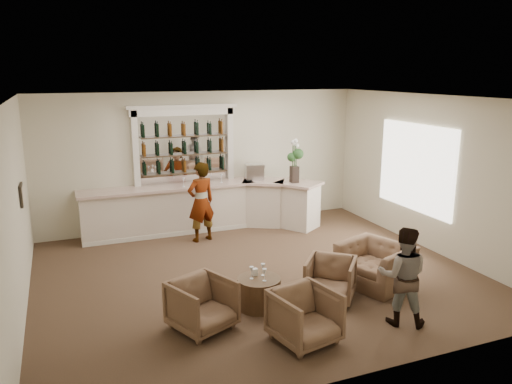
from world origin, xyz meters
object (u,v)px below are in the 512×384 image
sommelier (201,202)px  armchair_left (202,305)px  cocktail_table (259,293)px  espresso_machine (254,172)px  armchair_right (330,279)px  armchair_center (305,316)px  flower_vase (295,158)px  guest (403,276)px  armchair_far (375,265)px  bar_counter (204,207)px

sommelier → armchair_left: 4.08m
cocktail_table → espresso_machine: 4.77m
sommelier → armchair_right: 3.96m
armchair_center → espresso_machine: size_ratio=1.94×
armchair_right → flower_vase: flower_vase is taller
armchair_left → armchair_center: bearing=-58.8°
armchair_right → guest: bearing=-21.9°
guest → armchair_left: (-2.86, 0.94, -0.38)m
guest → espresso_machine: (-0.17, 5.64, 0.57)m
cocktail_table → espresso_machine: espresso_machine is taller
armchair_center → armchair_far: size_ratio=0.73×
guest → armchair_left: size_ratio=1.81×
bar_counter → armchair_left: (-1.35, -4.60, -0.19)m
cocktail_table → armchair_far: armchair_far is taller
espresso_machine → guest: bearing=-75.8°
bar_counter → cocktail_table: size_ratio=8.06×
armchair_center → armchair_far: (2.07, 1.28, -0.01)m
guest → armchair_far: bearing=-75.8°
sommelier → armchair_right: sommelier is taller
guest → flower_vase: flower_vase is taller
cocktail_table → armchair_center: (0.20, -1.23, 0.14)m
sommelier → espresso_machine: bearing=-168.1°
bar_counter → armchair_center: (-0.10, -5.49, -0.19)m
bar_counter → guest: guest is taller
flower_vase → guest: bearing=-96.8°
sommelier → armchair_right: size_ratio=2.27×
armchair_left → armchair_center: size_ratio=1.00×
armchair_center → armchair_left: bearing=132.3°
bar_counter → flower_vase: bearing=-16.0°
cocktail_table → armchair_center: size_ratio=0.83×
armchair_left → espresso_machine: size_ratio=1.93×
bar_counter → espresso_machine: 1.54m
cocktail_table → sommelier: 3.61m
armchair_far → guest: bearing=-39.9°
espresso_machine → sommelier: bearing=-141.1°
guest → armchair_center: bearing=31.4°
armchair_far → flower_vase: flower_vase is taller
guest → espresso_machine: guest is taller
armchair_left → espresso_machine: espresso_machine is taller
armchair_right → flower_vase: size_ratio=0.76×
bar_counter → guest: 5.75m
armchair_left → armchair_right: bearing=-19.3°
sommelier → armchair_right: bearing=93.1°
armchair_far → armchair_left: bearing=-104.2°
cocktail_table → armchair_center: bearing=-80.8°
bar_counter → armchair_left: size_ratio=6.74×
armchair_center → cocktail_table: bearing=86.9°
bar_counter → armchair_far: bar_counter is taller
armchair_right → cocktail_table: bearing=-148.6°
cocktail_table → flower_vase: (2.40, 3.66, 1.48)m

